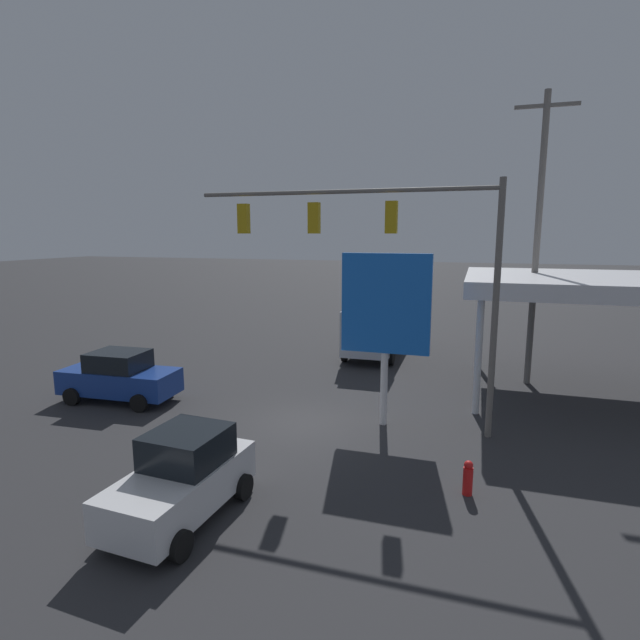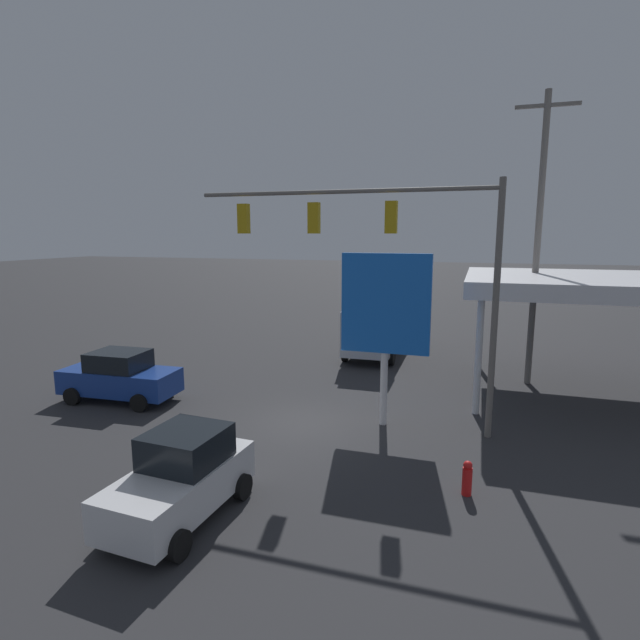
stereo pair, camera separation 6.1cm
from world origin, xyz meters
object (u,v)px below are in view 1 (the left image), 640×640
(traffic_signal_assembly, at_px, (380,244))
(fire_hydrant, at_px, (468,478))
(utility_pole, at_px, (537,236))
(price_sign, at_px, (386,308))
(sedan_far, at_px, (120,377))
(delivery_truck, at_px, (376,323))
(hatchback_crossing, at_px, (183,478))

(traffic_signal_assembly, xyz_separation_m, fire_hydrant, (-3.04, 3.93, -5.57))
(utility_pole, bearing_deg, price_sign, 52.29)
(sedan_far, height_order, fire_hydrant, sedan_far)
(sedan_far, xyz_separation_m, delivery_truck, (-7.82, -10.39, 0.74))
(utility_pole, distance_m, price_sign, 8.53)
(price_sign, bearing_deg, fire_hydrant, 125.52)
(utility_pole, bearing_deg, fire_hydrant, 78.06)
(traffic_signal_assembly, distance_m, sedan_far, 11.07)
(traffic_signal_assembly, height_order, utility_pole, utility_pole)
(traffic_signal_assembly, bearing_deg, hatchback_crossing, 66.05)
(fire_hydrant, bearing_deg, traffic_signal_assembly, -52.33)
(hatchback_crossing, xyz_separation_m, fire_hydrant, (-6.09, -2.95, -0.51))
(sedan_far, relative_size, delivery_truck, 0.66)
(price_sign, bearing_deg, delivery_truck, -77.09)
(utility_pole, bearing_deg, hatchback_crossing, 58.22)
(traffic_signal_assembly, bearing_deg, utility_pole, -128.83)
(utility_pole, relative_size, price_sign, 2.08)
(utility_pole, xyz_separation_m, fire_hydrant, (2.21, 10.45, -5.79))
(price_sign, relative_size, delivery_truck, 0.84)
(utility_pole, height_order, sedan_far, utility_pole)
(traffic_signal_assembly, xyz_separation_m, delivery_truck, (2.01, -9.72, -4.31))
(fire_hydrant, bearing_deg, hatchback_crossing, 25.85)
(utility_pole, relative_size, fire_hydrant, 13.49)
(hatchback_crossing, bearing_deg, price_sign, 158.13)
(traffic_signal_assembly, xyz_separation_m, hatchback_crossing, (3.06, 6.88, -5.06))
(price_sign, xyz_separation_m, delivery_truck, (2.22, -9.71, -2.25))
(utility_pole, distance_m, delivery_truck, 9.13)
(delivery_truck, bearing_deg, utility_pole, 65.20)
(sedan_far, bearing_deg, hatchback_crossing, 134.37)
(utility_pole, height_order, delivery_truck, utility_pole)
(utility_pole, xyz_separation_m, delivery_truck, (7.25, -3.21, -4.54))
(hatchback_crossing, bearing_deg, utility_pole, 151.74)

